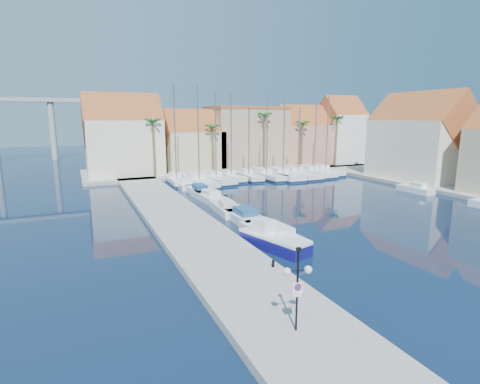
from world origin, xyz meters
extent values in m
plane|color=black|center=(0.00, 0.00, 0.00)|extent=(260.00, 260.00, 0.00)
cube|color=gray|center=(-9.00, 13.50, 0.25)|extent=(6.00, 77.00, 0.50)
cube|color=gray|center=(10.00, 48.00, 0.25)|extent=(54.00, 16.00, 0.50)
cube|color=gray|center=(32.00, 15.00, 0.25)|extent=(12.00, 60.00, 0.50)
cylinder|color=black|center=(-9.19, -5.54, 2.47)|extent=(0.10, 0.10, 3.94)
cylinder|color=black|center=(-9.43, -5.49, 3.36)|extent=(0.49, 0.14, 0.05)
cylinder|color=black|center=(-8.94, -5.58, 3.36)|extent=(0.49, 0.14, 0.05)
sphere|color=white|center=(-9.67, -5.44, 3.36)|extent=(0.35, 0.35, 0.35)
sphere|color=white|center=(-8.70, -5.63, 3.36)|extent=(0.35, 0.35, 0.35)
cube|color=black|center=(-9.19, -5.54, 4.34)|extent=(0.24, 0.16, 0.16)
cube|color=white|center=(-9.20, -5.60, 2.57)|extent=(0.49, 0.12, 0.49)
cylinder|color=red|center=(-9.20, -5.62, 2.62)|extent=(0.33, 0.08, 0.34)
cylinder|color=#1933A5|center=(-9.20, -5.63, 2.62)|extent=(0.23, 0.06, 0.24)
cube|color=white|center=(-9.20, -5.60, 2.23)|extent=(0.39, 0.10, 0.14)
cylinder|color=black|center=(-6.60, 1.28, 0.73)|extent=(0.19, 0.19, 0.47)
cube|color=#110F5C|center=(-4.20, 5.47, 0.45)|extent=(3.60, 6.29, 0.90)
cube|color=white|center=(-4.20, 5.47, 1.00)|extent=(3.60, 6.29, 0.20)
cube|color=white|center=(-4.54, 6.62, 1.54)|extent=(1.69, 1.89, 1.10)
cube|color=white|center=(-3.27, 7.45, 0.40)|extent=(2.93, 7.65, 0.80)
cube|color=white|center=(-3.22, 6.70, 1.10)|extent=(1.86, 2.74, 0.60)
cube|color=white|center=(-3.10, 13.91, 0.40)|extent=(2.34, 7.28, 0.80)
cube|color=navy|center=(-3.10, 13.18, 1.10)|extent=(1.64, 2.55, 0.60)
cube|color=white|center=(-3.50, 17.45, 0.40)|extent=(2.26, 6.02, 0.80)
cube|color=white|center=(-3.53, 16.86, 1.10)|extent=(1.45, 2.15, 0.60)
cube|color=white|center=(-3.10, 23.86, 0.40)|extent=(2.62, 7.03, 0.80)
cube|color=white|center=(-3.06, 23.17, 1.10)|extent=(1.69, 2.51, 0.60)
cube|color=white|center=(-3.13, 28.01, 0.40)|extent=(2.12, 6.53, 0.80)
cube|color=navy|center=(-3.13, 27.35, 1.10)|extent=(1.47, 2.29, 0.60)
cube|color=white|center=(-3.45, 33.76, 0.40)|extent=(2.37, 6.75, 0.80)
cube|color=white|center=(-3.48, 33.09, 1.10)|extent=(1.58, 2.39, 0.60)
cube|color=white|center=(24.00, 17.16, 0.40)|extent=(1.67, 5.06, 0.80)
cube|color=white|center=(24.01, 16.66, 1.10)|extent=(1.15, 1.78, 0.60)
cube|color=white|center=(-3.88, 36.78, 0.50)|extent=(2.49, 8.20, 1.00)
cube|color=#0D2045|center=(-3.88, 36.78, 0.18)|extent=(2.55, 8.27, 0.28)
cube|color=white|center=(-3.84, 37.59, 1.30)|extent=(1.59, 2.50, 0.60)
cylinder|color=slate|center=(-3.90, 36.37, 7.82)|extent=(0.20, 0.20, 13.64)
cube|color=white|center=(-0.88, 35.12, 0.50)|extent=(3.04, 11.39, 1.00)
cube|color=#0D2045|center=(-0.88, 35.12, 0.18)|extent=(3.10, 11.45, 0.28)
cube|color=white|center=(-0.89, 36.26, 1.30)|extent=(2.10, 3.43, 0.60)
cylinder|color=slate|center=(-0.88, 34.55, 7.81)|extent=(0.20, 0.20, 13.62)
cube|color=white|center=(2.16, 36.08, 0.50)|extent=(3.56, 10.67, 1.00)
cube|color=#0D2045|center=(2.16, 36.08, 0.18)|extent=(3.62, 10.73, 0.28)
cube|color=white|center=(2.07, 37.13, 1.30)|extent=(2.15, 3.29, 0.60)
cylinder|color=slate|center=(2.20, 35.56, 7.42)|extent=(0.20, 0.20, 12.83)
cube|color=white|center=(5.01, 36.59, 0.50)|extent=(2.38, 8.35, 1.00)
cube|color=#0D2045|center=(5.01, 36.59, 0.18)|extent=(2.45, 8.41, 0.28)
cube|color=white|center=(4.98, 37.42, 1.30)|extent=(1.58, 2.53, 0.60)
cylinder|color=slate|center=(5.02, 36.18, 7.28)|extent=(0.20, 0.20, 12.57)
cube|color=white|center=(7.94, 36.23, 0.50)|extent=(2.50, 8.57, 1.00)
cube|color=#0D2045|center=(7.94, 36.23, 0.18)|extent=(2.57, 8.64, 0.28)
cube|color=white|center=(7.97, 37.08, 1.30)|extent=(1.64, 2.60, 0.60)
cylinder|color=slate|center=(7.92, 35.81, 6.32)|extent=(0.20, 0.20, 10.64)
cube|color=white|center=(11.06, 36.19, 0.50)|extent=(3.75, 11.16, 1.00)
cube|color=#0D2045|center=(11.06, 36.19, 0.18)|extent=(3.82, 11.23, 0.28)
cube|color=white|center=(10.97, 37.28, 1.30)|extent=(2.26, 3.44, 0.60)
cylinder|color=slate|center=(11.10, 35.64, 7.40)|extent=(0.20, 0.20, 12.80)
cube|color=white|center=(13.83, 35.42, 0.50)|extent=(3.69, 11.79, 1.00)
cube|color=#0D2045|center=(13.83, 35.42, 0.18)|extent=(3.75, 11.85, 0.28)
cube|color=white|center=(13.90, 36.58, 1.30)|extent=(2.31, 3.61, 0.60)
cylinder|color=slate|center=(13.80, 34.84, 6.90)|extent=(0.20, 0.20, 11.80)
cube|color=white|center=(16.91, 35.79, 0.50)|extent=(3.17, 11.99, 1.00)
cube|color=#0D2045|center=(16.91, 35.79, 0.18)|extent=(3.23, 12.05, 0.28)
cube|color=white|center=(16.92, 36.99, 1.30)|extent=(2.20, 3.60, 0.60)
cylinder|color=slate|center=(16.91, 35.19, 6.30)|extent=(0.20, 0.20, 10.61)
cube|color=white|center=(20.30, 35.83, 0.50)|extent=(2.85, 10.83, 1.00)
cube|color=#0D2045|center=(20.30, 35.83, 0.18)|extent=(2.91, 10.89, 0.28)
cube|color=white|center=(20.30, 36.91, 1.30)|extent=(1.98, 3.25, 0.60)
cylinder|color=slate|center=(20.30, 35.29, 6.86)|extent=(0.20, 0.20, 11.72)
cube|color=white|center=(22.97, 36.06, 0.50)|extent=(2.56, 9.34, 1.00)
cube|color=#0D2045|center=(22.97, 36.06, 0.18)|extent=(2.62, 9.41, 0.28)
cube|color=white|center=(22.98, 36.99, 1.30)|extent=(1.73, 2.82, 0.60)
cylinder|color=slate|center=(22.96, 35.60, 7.35)|extent=(0.20, 0.20, 12.69)
cube|color=#EBE1C5|center=(-10.00, 47.00, 5.00)|extent=(12.00, 9.00, 9.00)
cube|color=brown|center=(-10.00, 47.00, 9.50)|extent=(12.30, 9.00, 9.00)
cube|color=tan|center=(2.00, 47.00, 4.00)|extent=(10.00, 8.00, 7.00)
cube|color=brown|center=(2.00, 47.00, 7.50)|extent=(10.30, 8.00, 8.00)
cube|color=#9C8960|center=(13.00, 48.00, 6.00)|extent=(14.00, 10.00, 11.00)
cube|color=brown|center=(13.00, 48.00, 11.75)|extent=(14.20, 10.20, 0.50)
cube|color=#B17159|center=(25.00, 47.00, 4.50)|extent=(10.00, 8.00, 8.00)
cube|color=brown|center=(25.00, 47.00, 8.50)|extent=(10.30, 8.00, 8.00)
cube|color=white|center=(34.00, 46.00, 5.50)|extent=(8.00, 8.00, 10.00)
cube|color=brown|center=(34.00, 46.00, 10.50)|extent=(8.30, 8.00, 8.00)
cube|color=#EBE1C5|center=(32.00, 24.00, 5.00)|extent=(9.00, 14.00, 9.00)
cube|color=brown|center=(32.00, 24.00, 9.50)|extent=(9.00, 14.30, 9.00)
cylinder|color=brown|center=(-6.00, 42.00, 5.00)|extent=(0.36, 0.36, 9.00)
sphere|color=#195A1C|center=(-6.00, 42.00, 9.35)|extent=(2.60, 2.60, 2.60)
cylinder|color=brown|center=(4.00, 42.00, 4.50)|extent=(0.36, 0.36, 8.00)
sphere|color=#195A1C|center=(4.00, 42.00, 8.35)|extent=(2.60, 2.60, 2.60)
cylinder|color=brown|center=(14.00, 42.00, 5.50)|extent=(0.36, 0.36, 10.00)
sphere|color=#195A1C|center=(14.00, 42.00, 10.35)|extent=(2.60, 2.60, 2.60)
cylinder|color=brown|center=(22.00, 42.00, 4.75)|extent=(0.36, 0.36, 8.50)
sphere|color=#195A1C|center=(22.00, 42.00, 8.85)|extent=(2.60, 2.60, 2.60)
cylinder|color=brown|center=(30.00, 42.00, 5.25)|extent=(0.36, 0.36, 9.50)
sphere|color=#195A1C|center=(30.00, 42.00, 9.85)|extent=(2.60, 2.60, 2.60)
cylinder|color=#9E9E99|center=(-22.00, 82.00, 7.00)|extent=(1.40, 1.40, 14.00)
camera|label=1|loc=(-17.72, -18.56, 9.93)|focal=28.00mm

